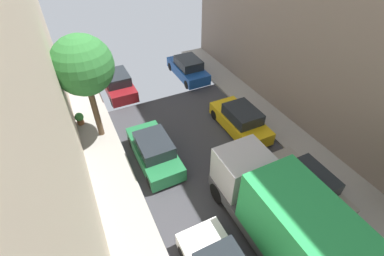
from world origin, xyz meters
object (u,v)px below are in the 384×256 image
at_px(parked_car_left_2, 154,151).
at_px(parked_car_left_3, 118,84).
at_px(parked_car_right_3, 240,120).
at_px(street_tree_0, 83,66).
at_px(parked_car_right_4, 188,69).
at_px(parked_car_right_2, 306,185).
at_px(delivery_truck, 283,218).
at_px(potted_plant_1, 79,118).

height_order(parked_car_left_2, parked_car_left_3, same).
height_order(parked_car_right_3, street_tree_0, street_tree_0).
relative_size(parked_car_left_2, parked_car_right_3, 1.00).
distance_m(parked_car_right_3, parked_car_right_4, 7.14).
height_order(parked_car_right_2, delivery_truck, delivery_truck).
bearing_deg(parked_car_left_3, parked_car_right_3, -53.48).
xyz_separation_m(parked_car_left_2, parked_car_left_3, (0.00, 7.46, 0.00)).
xyz_separation_m(parked_car_left_3, parked_car_right_2, (5.40, -12.53, 0.00)).
bearing_deg(parked_car_right_3, parked_car_left_3, 126.52).
xyz_separation_m(parked_car_left_3, potted_plant_1, (-3.03, -2.71, -0.15)).
distance_m(parked_car_right_3, delivery_truck, 7.14).
distance_m(parked_car_right_4, potted_plant_1, 8.80).
bearing_deg(parked_car_right_2, parked_car_right_4, 90.00).
xyz_separation_m(parked_car_left_2, potted_plant_1, (-3.03, 4.76, -0.15)).
relative_size(delivery_truck, street_tree_0, 1.13).
xyz_separation_m(delivery_truck, street_tree_0, (-4.79, 9.61, 2.67)).
relative_size(parked_car_left_2, parked_car_right_4, 1.00).
bearing_deg(parked_car_right_3, parked_car_right_2, -90.00).
distance_m(parked_car_left_2, delivery_truck, 6.98).
height_order(parked_car_right_4, potted_plant_1, parked_car_right_4).
bearing_deg(delivery_truck, parked_car_right_2, 25.47).
bearing_deg(potted_plant_1, parked_car_right_2, -49.37).
xyz_separation_m(parked_car_right_2, parked_car_right_4, (0.00, 12.37, 0.00)).
bearing_deg(parked_car_left_3, parked_car_right_2, -66.68).
height_order(parked_car_left_3, delivery_truck, delivery_truck).
height_order(parked_car_left_2, potted_plant_1, parked_car_left_2).
xyz_separation_m(parked_car_right_2, street_tree_0, (-7.49, 8.33, 3.74)).
xyz_separation_m(parked_car_right_3, street_tree_0, (-7.49, 3.09, 3.74)).
height_order(parked_car_right_4, street_tree_0, street_tree_0).
relative_size(parked_car_left_3, parked_car_right_2, 1.00).
distance_m(parked_car_left_3, parked_car_right_2, 13.64).
bearing_deg(parked_car_left_3, delivery_truck, -78.94).
height_order(parked_car_left_2, parked_car_right_2, same).
xyz_separation_m(delivery_truck, potted_plant_1, (-5.73, 11.11, -1.22)).
bearing_deg(delivery_truck, parked_car_right_3, 67.50).
relative_size(parked_car_left_2, street_tree_0, 0.72).
xyz_separation_m(parked_car_left_2, street_tree_0, (-2.09, 3.26, 3.74)).
bearing_deg(parked_car_right_3, parked_car_left_2, -178.20).
bearing_deg(parked_car_right_3, street_tree_0, 157.58).
height_order(parked_car_left_3, parked_car_right_2, same).
distance_m(parked_car_left_2, parked_car_left_3, 7.46).
bearing_deg(street_tree_0, delivery_truck, -63.49).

